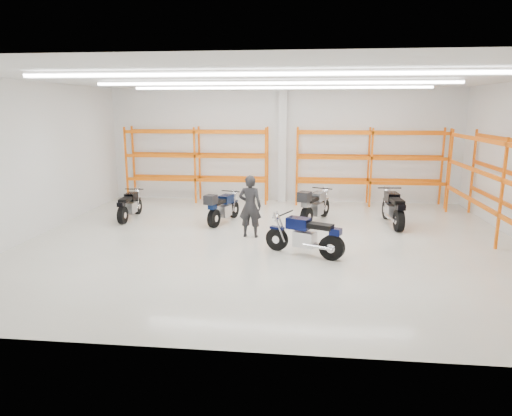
# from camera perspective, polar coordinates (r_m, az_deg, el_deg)

# --- Properties ---
(ground) EXTENTS (14.00, 14.00, 0.00)m
(ground) POSITION_cam_1_polar(r_m,az_deg,el_deg) (13.01, 1.91, -4.27)
(ground) COLOR beige
(ground) RESTS_ON ground
(room_shell) EXTENTS (14.02, 12.02, 4.51)m
(room_shell) POSITION_cam_1_polar(r_m,az_deg,el_deg) (12.49, 2.03, 10.33)
(room_shell) COLOR white
(room_shell) RESTS_ON ground
(motorcycle_main) EXTENTS (2.06, 1.09, 1.08)m
(motorcycle_main) POSITION_cam_1_polar(r_m,az_deg,el_deg) (11.77, 6.44, -3.60)
(motorcycle_main) COLOR black
(motorcycle_main) RESTS_ON ground
(motorcycle_back_a) EXTENTS (0.66, 1.98, 0.97)m
(motorcycle_back_a) POSITION_cam_1_polar(r_m,az_deg,el_deg) (16.08, -15.58, 0.19)
(motorcycle_back_a) COLOR black
(motorcycle_back_a) RESTS_ON ground
(motorcycle_back_b) EXTENTS (0.95, 2.07, 1.08)m
(motorcycle_back_b) POSITION_cam_1_polar(r_m,az_deg,el_deg) (14.96, -4.33, -0.03)
(motorcycle_back_b) COLOR black
(motorcycle_back_b) RESTS_ON ground
(motorcycle_back_c) EXTENTS (1.18, 2.16, 1.16)m
(motorcycle_back_c) POSITION_cam_1_polar(r_m,az_deg,el_deg) (15.16, 7.21, 0.22)
(motorcycle_back_c) COLOR black
(motorcycle_back_c) RESTS_ON ground
(motorcycle_back_d) EXTENTS (0.77, 2.32, 1.14)m
(motorcycle_back_d) POSITION_cam_1_polar(r_m,az_deg,el_deg) (15.33, 16.79, -0.17)
(motorcycle_back_d) COLOR black
(motorcycle_back_d) RESTS_ON ground
(standing_man) EXTENTS (0.70, 0.49, 1.84)m
(standing_man) POSITION_cam_1_polar(r_m,az_deg,el_deg) (13.32, -0.75, 0.21)
(standing_man) COLOR black
(standing_man) RESTS_ON ground
(structural_column) EXTENTS (0.32, 0.32, 4.50)m
(structural_column) POSITION_cam_1_polar(r_m,az_deg,el_deg) (18.33, 3.33, 7.77)
(structural_column) COLOR white
(structural_column) RESTS_ON ground
(pallet_racking_back_left) EXTENTS (5.67, 0.87, 3.00)m
(pallet_racking_back_left) POSITION_cam_1_polar(r_m,az_deg,el_deg) (18.52, -7.37, 6.29)
(pallet_racking_back_left) COLOR #FF5D18
(pallet_racking_back_left) RESTS_ON ground
(pallet_racking_back_right) EXTENTS (5.67, 0.87, 3.00)m
(pallet_racking_back_right) POSITION_cam_1_polar(r_m,az_deg,el_deg) (18.18, 14.07, 5.91)
(pallet_racking_back_right) COLOR #FF5D18
(pallet_racking_back_right) RESTS_ON ground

